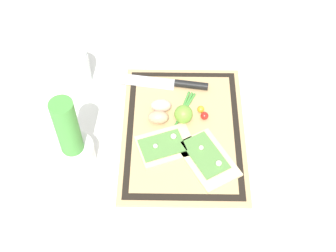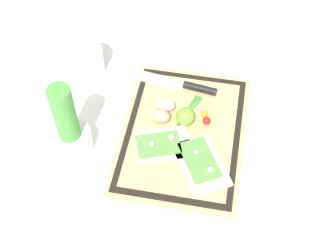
% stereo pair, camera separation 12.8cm
% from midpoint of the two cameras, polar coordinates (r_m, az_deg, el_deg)
% --- Properties ---
extents(ground_plane, '(6.00, 6.00, 0.00)m').
position_cam_midpoint_polar(ground_plane, '(1.31, -0.94, -1.05)').
color(ground_plane, white).
extents(cutting_board, '(0.47, 0.34, 0.02)m').
position_cam_midpoint_polar(cutting_board, '(1.30, -0.94, -0.86)').
color(cutting_board, tan).
rests_on(cutting_board, ground_plane).
extents(pizza_slice_near, '(0.20, 0.18, 0.02)m').
position_cam_midpoint_polar(pizza_slice_near, '(1.24, 1.88, -4.17)').
color(pizza_slice_near, beige).
rests_on(pizza_slice_near, cutting_board).
extents(pizza_slice_far, '(0.15, 0.18, 0.02)m').
position_cam_midpoint_polar(pizza_slice_far, '(1.26, -3.26, -2.55)').
color(pizza_slice_far, beige).
rests_on(pizza_slice_far, cutting_board).
extents(knife, '(0.07, 0.30, 0.02)m').
position_cam_midpoint_polar(knife, '(1.40, -1.84, 5.04)').
color(knife, silver).
rests_on(knife, cutting_board).
extents(egg_brown, '(0.04, 0.06, 0.04)m').
position_cam_midpoint_polar(egg_brown, '(1.30, -4.01, 0.88)').
color(egg_brown, tan).
rests_on(egg_brown, cutting_board).
extents(egg_pink, '(0.04, 0.06, 0.04)m').
position_cam_midpoint_polar(egg_pink, '(1.33, -3.62, 2.32)').
color(egg_pink, beige).
rests_on(egg_pink, cutting_board).
extents(lime, '(0.05, 0.05, 0.05)m').
position_cam_midpoint_polar(lime, '(1.30, -0.92, 1.26)').
color(lime, '#70A838').
rests_on(lime, cutting_board).
extents(cherry_tomato_red, '(0.02, 0.02, 0.02)m').
position_cam_midpoint_polar(cherry_tomato_red, '(1.31, 1.69, 1.07)').
color(cherry_tomato_red, red).
rests_on(cherry_tomato_red, cutting_board).
extents(cherry_tomato_yellow, '(0.02, 0.02, 0.02)m').
position_cam_midpoint_polar(cherry_tomato_yellow, '(1.33, 1.27, 1.88)').
color(cherry_tomato_yellow, gold).
rests_on(cherry_tomato_yellow, cutting_board).
extents(scallion_bunch, '(0.23, 0.11, 0.01)m').
position_cam_midpoint_polar(scallion_bunch, '(1.31, -1.74, 0.15)').
color(scallion_bunch, '#47933D').
rests_on(scallion_bunch, cutting_board).
extents(herb_pot, '(0.11, 0.11, 0.24)m').
position_cam_midpoint_polar(herb_pot, '(1.23, -14.64, -2.19)').
color(herb_pot, white).
rests_on(herb_pot, ground_plane).
extents(sauce_jar, '(0.10, 0.10, 0.11)m').
position_cam_midpoint_polar(sauce_jar, '(1.44, -13.92, 6.53)').
color(sauce_jar, silver).
rests_on(sauce_jar, ground_plane).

